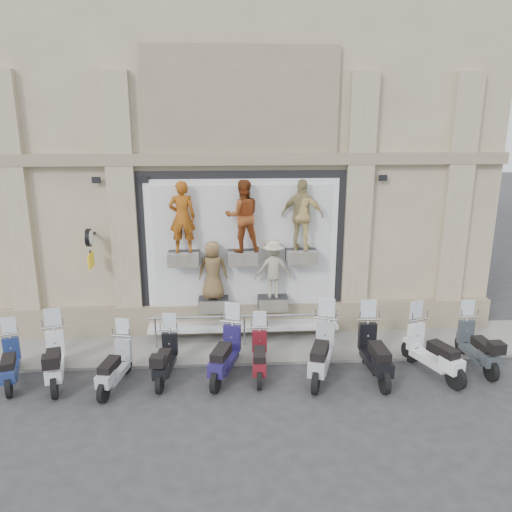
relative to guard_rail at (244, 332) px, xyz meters
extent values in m
plane|color=#2C2C2E|center=(0.00, -2.00, -0.47)|extent=(90.00, 90.00, 0.00)
cube|color=gray|center=(0.00, 0.10, -0.43)|extent=(16.00, 2.20, 0.08)
cube|color=black|center=(0.00, 0.96, 1.93)|extent=(5.60, 0.10, 4.30)
cube|color=white|center=(0.00, 0.90, 1.93)|extent=(5.10, 0.06, 3.90)
cube|color=white|center=(0.00, 0.86, 1.93)|extent=(4.70, 0.04, 3.60)
cube|color=white|center=(0.00, 0.55, -0.05)|extent=(5.10, 0.75, 0.10)
cube|color=#28282B|center=(-1.55, 0.59, 1.86)|extent=(0.80, 0.50, 0.35)
imported|color=#A95412|center=(-1.55, 0.59, 2.96)|extent=(0.69, 0.47, 1.85)
cube|color=#28282B|center=(0.00, 0.59, 1.86)|extent=(0.80, 0.50, 0.35)
imported|color=brown|center=(0.00, 0.59, 2.97)|extent=(0.99, 0.82, 1.86)
cube|color=#28282B|center=(1.55, 0.59, 1.86)|extent=(0.80, 0.50, 0.35)
imported|color=tan|center=(1.55, 0.59, 2.97)|extent=(1.18, 0.78, 1.86)
cube|color=#28282B|center=(-0.80, 0.59, 0.56)|extent=(0.80, 0.50, 0.35)
imported|color=brown|center=(-0.80, 0.59, 1.52)|extent=(0.77, 0.51, 1.56)
cube|color=#28282B|center=(0.80, 0.59, 0.56)|extent=(0.80, 0.50, 0.35)
imported|color=#BFB498|center=(0.80, 0.59, 1.53)|extent=(1.04, 0.63, 1.58)
cube|color=black|center=(-3.90, 0.72, 2.49)|extent=(0.06, 0.56, 0.06)
cylinder|color=black|center=(-3.90, 0.45, 2.49)|extent=(0.10, 0.46, 0.46)
cube|color=yellow|center=(-3.90, 0.45, 1.89)|extent=(0.04, 0.50, 0.38)
camera|label=1|loc=(-0.46, -12.05, 5.38)|focal=35.00mm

